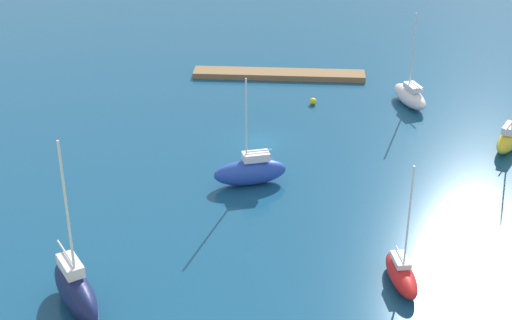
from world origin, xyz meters
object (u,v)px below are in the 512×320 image
at_px(sailboat_blue_along_channel, 250,171).
at_px(mooring_buoy_yellow, 313,101).
at_px(pier_dock, 279,74).
at_px(sailboat_red_west_end, 401,274).
at_px(sailboat_navy_near_pier, 76,290).
at_px(sailboat_yellow_outer_mooring, 509,138).
at_px(sailboat_white_far_north, 410,96).

xyz_separation_m(sailboat_blue_along_channel, mooring_buoy_yellow, (-5.74, -19.52, -0.94)).
relative_size(sailboat_blue_along_channel, mooring_buoy_yellow, 13.22).
distance_m(pier_dock, mooring_buoy_yellow, 9.73).
height_order(sailboat_red_west_end, sailboat_navy_near_pier, sailboat_navy_near_pier).
height_order(pier_dock, sailboat_blue_along_channel, sailboat_blue_along_channel).
distance_m(sailboat_navy_near_pier, sailboat_blue_along_channel, 22.00).
xyz_separation_m(sailboat_red_west_end, sailboat_yellow_outer_mooring, (-13.17, -23.90, 0.27)).
height_order(pier_dock, sailboat_yellow_outer_mooring, sailboat_yellow_outer_mooring).
height_order(sailboat_yellow_outer_mooring, sailboat_blue_along_channel, sailboat_yellow_outer_mooring).
height_order(sailboat_blue_along_channel, mooring_buoy_yellow, sailboat_blue_along_channel).
bearing_deg(sailboat_red_west_end, mooring_buoy_yellow, -179.94).
relative_size(sailboat_white_far_north, sailboat_red_west_end, 1.07).
distance_m(pier_dock, sailboat_red_west_end, 44.26).
bearing_deg(sailboat_red_west_end, sailboat_yellow_outer_mooring, 140.39).
bearing_deg(sailboat_red_west_end, sailboat_white_far_north, 161.88).
relative_size(pier_dock, sailboat_yellow_outer_mooring, 1.89).
bearing_deg(mooring_buoy_yellow, sailboat_yellow_outer_mooring, 152.46).
xyz_separation_m(pier_dock, sailboat_white_far_north, (-15.31, 8.16, 0.81)).
relative_size(sailboat_yellow_outer_mooring, sailboat_blue_along_channel, 1.09).
relative_size(pier_dock, sailboat_white_far_north, 2.00).
bearing_deg(mooring_buoy_yellow, sailboat_red_west_end, 100.82).
height_order(sailboat_yellow_outer_mooring, mooring_buoy_yellow, sailboat_yellow_outer_mooring).
bearing_deg(sailboat_navy_near_pier, sailboat_white_far_north, 110.20).
distance_m(sailboat_white_far_north, sailboat_red_west_end, 35.04).
distance_m(sailboat_white_far_north, sailboat_blue_along_channel, 26.17).
bearing_deg(sailboat_blue_along_channel, mooring_buoy_yellow, -123.28).
bearing_deg(sailboat_yellow_outer_mooring, sailboat_red_west_end, 178.58).
height_order(pier_dock, mooring_buoy_yellow, mooring_buoy_yellow).
xyz_separation_m(sailboat_navy_near_pier, sailboat_blue_along_channel, (-10.81, -19.16, -0.26)).
height_order(sailboat_white_far_north, sailboat_yellow_outer_mooring, sailboat_yellow_outer_mooring).
relative_size(sailboat_yellow_outer_mooring, mooring_buoy_yellow, 14.39).
bearing_deg(pier_dock, sailboat_white_far_north, 151.93).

